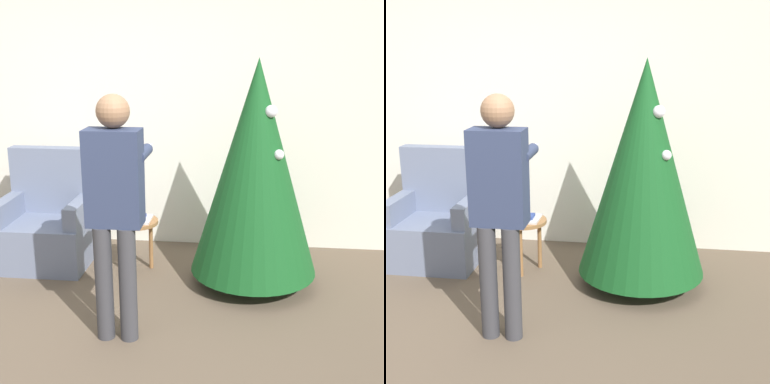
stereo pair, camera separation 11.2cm
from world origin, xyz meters
TOP-DOWN VIEW (x-y plane):
  - ground_plane at (0.00, 0.00)m, footprint 14.00×14.00m
  - wall_back at (0.00, 2.23)m, footprint 8.00×0.06m
  - christmas_tree at (1.07, 1.34)m, footprint 1.03×1.03m
  - armchair at (-0.79, 1.59)m, footprint 0.78×0.68m
  - person_standing at (0.16, 0.41)m, footprint 0.39×0.57m
  - side_stool at (0.05, 1.47)m, footprint 0.40×0.40m
  - laptop at (0.05, 1.47)m, footprint 0.28×0.25m
  - book at (0.05, 1.47)m, footprint 0.18×0.13m

SIDE VIEW (x-z plane):
  - ground_plane at x=0.00m, z-range 0.00..0.00m
  - armchair at x=-0.79m, z-range -0.17..0.86m
  - side_stool at x=0.05m, z-range 0.16..0.63m
  - laptop at x=0.05m, z-range 0.47..0.49m
  - book at x=0.05m, z-range 0.49..0.51m
  - person_standing at x=0.16m, z-range 0.15..1.80m
  - christmas_tree at x=1.07m, z-range 0.06..1.91m
  - wall_back at x=0.00m, z-range 0.00..2.70m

